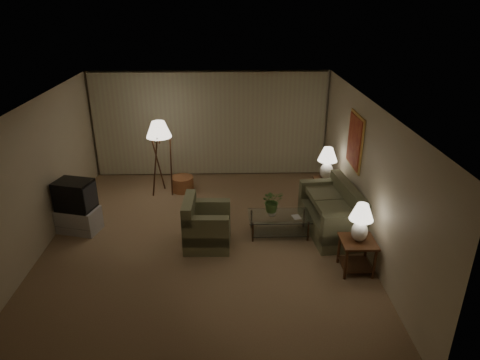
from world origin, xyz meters
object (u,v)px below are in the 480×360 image
object	(u,v)px
table_lamp_near	(361,219)
armchair	(207,227)
ottoman	(183,184)
tv_cabinet	(79,220)
floor_lamp	(161,157)
table_lamp_far	(327,161)
side_table_near	(357,250)
side_table_far	(325,187)
sofa	(331,214)
vase	(272,212)
coffee_table	(279,222)
crt_tv	(75,195)

from	to	relation	value
table_lamp_near	armchair	bearing A→B (deg)	160.37
armchair	ottoman	size ratio (longest dim) A/B	1.79
tv_cabinet	floor_lamp	world-z (taller)	floor_lamp
armchair	table_lamp_far	world-z (taller)	table_lamp_far
side_table_near	side_table_far	xyz separation A→B (m)	(0.00, 2.60, -0.01)
sofa	ottoman	distance (m)	3.75
sofa	table_lamp_far	xyz separation A→B (m)	(0.15, 1.25, 0.65)
ottoman	vase	bearing A→B (deg)	-47.18
sofa	vase	world-z (taller)	sofa
table_lamp_near	ottoman	size ratio (longest dim) A/B	1.30
floor_lamp	side_table_near	bearing A→B (deg)	-40.72
table_lamp_far	floor_lamp	distance (m)	3.81
side_table_far	armchair	bearing A→B (deg)	-147.09
armchair	table_lamp_near	xyz separation A→B (m)	(2.59, -0.92, 0.63)
side_table_near	table_lamp_near	bearing A→B (deg)	180.00
tv_cabinet	sofa	bearing A→B (deg)	13.09
sofa	coffee_table	size ratio (longest dim) A/B	1.58
table_lamp_near	tv_cabinet	xyz separation A→B (m)	(-5.20, 1.50, -0.76)
side_table_near	table_lamp_near	size ratio (longest dim) A/B	0.87
table_lamp_far	coffee_table	distance (m)	1.95
crt_tv	side_table_far	bearing A→B (deg)	26.74
coffee_table	crt_tv	xyz separation A→B (m)	(-4.01, 0.25, 0.52)
armchair	tv_cabinet	world-z (taller)	armchair
ottoman	table_lamp_far	bearing A→B (deg)	-13.13
side_table_near	table_lamp_near	world-z (taller)	table_lamp_near
sofa	tv_cabinet	size ratio (longest dim) A/B	2.15
crt_tv	vase	bearing A→B (deg)	11.09
tv_cabinet	crt_tv	size ratio (longest dim) A/B	1.12
crt_tv	ottoman	xyz separation A→B (m)	(1.90, 1.87, -0.62)
side_table_near	coffee_table	bearing A→B (deg)	133.51
armchair	coffee_table	world-z (taller)	armchair
side_table_near	table_lamp_near	xyz separation A→B (m)	(-0.00, 0.00, 0.59)
table_lamp_near	crt_tv	bearing A→B (deg)	163.89
sofa	coffee_table	bearing A→B (deg)	-90.18
side_table_near	armchair	bearing A→B (deg)	160.37
armchair	coffee_table	distance (m)	1.44
vase	armchair	bearing A→B (deg)	-165.42
sofa	side_table_near	xyz separation A→B (m)	(0.15, -1.35, 0.03)
side_table_far	table_lamp_near	size ratio (longest dim) A/B	0.87
sofa	crt_tv	distance (m)	5.07
armchair	floor_lamp	bearing A→B (deg)	28.71
armchair	side_table_far	size ratio (longest dim) A/B	1.59
table_lamp_near	coffee_table	bearing A→B (deg)	133.51
coffee_table	table_lamp_near	bearing A→B (deg)	-46.49
coffee_table	armchair	bearing A→B (deg)	-166.92
crt_tv	vase	world-z (taller)	crt_tv
floor_lamp	vase	xyz separation A→B (m)	(2.42, -1.98, -0.44)
sofa	tv_cabinet	xyz separation A→B (m)	(-5.05, 0.15, -0.14)
armchair	table_lamp_far	size ratio (longest dim) A/B	1.28
side_table_near	coffee_table	world-z (taller)	side_table_near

